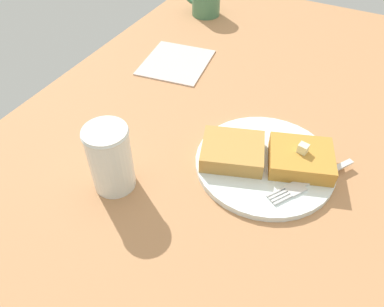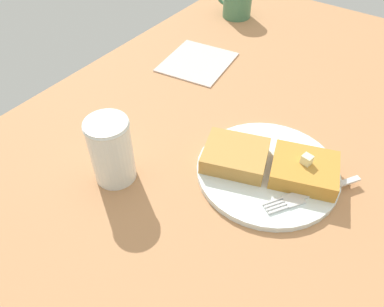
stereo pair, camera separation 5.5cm
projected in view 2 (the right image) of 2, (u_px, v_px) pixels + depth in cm
name	position (u px, v px, depth cm)	size (l,w,h in cm)	color
table_surface	(345.00, 158.00, 62.38)	(110.10, 110.10, 2.49)	#B27A4E
plate	(268.00, 170.00, 57.96)	(21.96, 21.96, 1.03)	silver
toast_slice_left	(304.00, 170.00, 55.63)	(9.57, 8.20, 2.65)	#BE8230
toast_slice_middle	(235.00, 155.00, 57.78)	(9.57, 8.20, 2.65)	#B5843E
butter_pat_primary	(307.00, 160.00, 54.27)	(1.43, 1.29, 1.43)	beige
fork	(308.00, 195.00, 53.66)	(9.96, 14.18, 0.36)	silver
syrup_jar	(112.00, 152.00, 54.43)	(6.50, 6.50, 10.64)	#461A0C
napkin	(197.00, 62.00, 81.54)	(13.42, 15.04, 0.30)	beige
coffee_mug	(237.00, 0.00, 95.31)	(9.95, 7.22, 8.21)	#457A56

